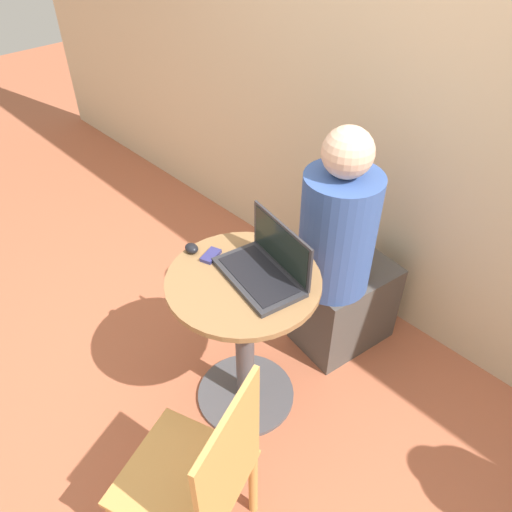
{
  "coord_description": "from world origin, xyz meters",
  "views": [
    {
      "loc": [
        1.1,
        -0.97,
        2.09
      ],
      "look_at": [
        0.02,
        0.05,
        0.87
      ],
      "focal_mm": 35.0,
      "sensor_mm": 36.0,
      "label": 1
    }
  ],
  "objects_px": {
    "cell_phone": "(211,255)",
    "chair_empty": "(201,480)",
    "laptop": "(266,266)",
    "person_seated": "(342,267)"
  },
  "relations": [
    {
      "from": "laptop",
      "to": "chair_empty",
      "type": "relative_size",
      "value": 0.45
    },
    {
      "from": "chair_empty",
      "to": "laptop",
      "type": "bearing_deg",
      "value": 118.47
    },
    {
      "from": "person_seated",
      "to": "cell_phone",
      "type": "bearing_deg",
      "value": -113.73
    },
    {
      "from": "cell_phone",
      "to": "person_seated",
      "type": "height_order",
      "value": "person_seated"
    },
    {
      "from": "laptop",
      "to": "chair_empty",
      "type": "height_order",
      "value": "laptop"
    },
    {
      "from": "cell_phone",
      "to": "chair_empty",
      "type": "height_order",
      "value": "chair_empty"
    },
    {
      "from": "laptop",
      "to": "person_seated",
      "type": "xyz_separation_m",
      "value": [
        0.02,
        0.5,
        -0.29
      ]
    },
    {
      "from": "person_seated",
      "to": "laptop",
      "type": "bearing_deg",
      "value": -91.85
    },
    {
      "from": "laptop",
      "to": "cell_phone",
      "type": "height_order",
      "value": "laptop"
    },
    {
      "from": "laptop",
      "to": "chair_empty",
      "type": "distance_m",
      "value": 0.8
    }
  ]
}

